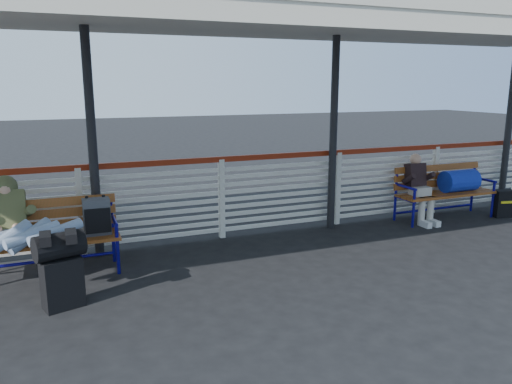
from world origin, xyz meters
name	(u,v)px	position (x,y,z in m)	size (l,w,h in m)	color
ground	(273,282)	(0.00, 0.00, 0.00)	(60.00, 60.00, 0.00)	black
fence	(222,195)	(0.00, 1.90, 0.66)	(12.08, 0.08, 1.24)	silver
canopy	(245,20)	(0.00, 0.87, 3.04)	(12.60, 3.60, 3.16)	silver
luggage_stack	(61,267)	(-2.29, 0.22, 0.44)	(0.55, 0.41, 0.81)	black
bench_left	(58,227)	(-2.30, 1.25, 0.59)	(1.80, 0.56, 0.92)	#9C471E
bench_right	(452,183)	(4.03, 1.49, 0.61)	(1.80, 0.56, 0.92)	#9C471E
traveler_man	(25,229)	(-2.64, 0.90, 0.70)	(0.94, 1.64, 0.77)	#96B0CB
companion_person	(419,187)	(3.33, 1.49, 0.60)	(0.32, 0.66, 1.15)	#BAB4A9
suitcase_side	(503,204)	(4.93, 1.19, 0.24)	(0.37, 0.27, 0.47)	black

